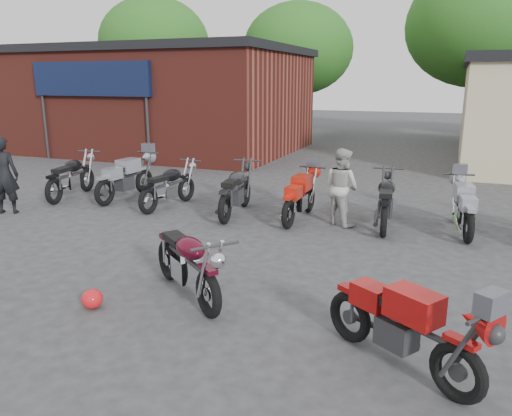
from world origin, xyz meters
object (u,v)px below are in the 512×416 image
at_px(person_dark, 4,175).
at_px(person_light, 342,187).
at_px(row_bike_3, 236,188).
at_px(row_bike_0, 71,174).
at_px(row_bike_5, 386,198).
at_px(row_bike_6, 464,204).
at_px(helmet, 92,299).
at_px(row_bike_1, 126,176).
at_px(vintage_motorcycle, 187,258).
at_px(sportbike, 403,321).
at_px(row_bike_2, 169,184).
at_px(row_bike_4, 300,194).

relative_size(person_dark, person_light, 1.09).
relative_size(person_dark, row_bike_3, 0.83).
relative_size(row_bike_0, row_bike_3, 0.98).
distance_m(row_bike_0, row_bike_5, 7.91).
height_order(row_bike_0, row_bike_6, row_bike_0).
bearing_deg(helmet, row_bike_1, 121.63).
relative_size(person_dark, row_bike_5, 0.85).
distance_m(person_dark, row_bike_6, 9.93).
bearing_deg(vintage_motorcycle, sportbike, 23.84).
relative_size(sportbike, person_dark, 1.09).
xyz_separation_m(vintage_motorcycle, person_dark, (-6.11, 2.53, 0.30)).
height_order(sportbike, person_dark, person_dark).
xyz_separation_m(person_light, row_bike_2, (-4.13, -0.06, -0.24)).
bearing_deg(row_bike_0, helmet, -146.43).
relative_size(row_bike_0, row_bike_4, 1.05).
xyz_separation_m(person_dark, row_bike_2, (3.16, 1.84, -0.31)).
bearing_deg(row_bike_4, person_light, -90.16).
relative_size(vintage_motorcycle, row_bike_0, 0.96).
relative_size(row_bike_0, row_bike_1, 0.99).
bearing_deg(row_bike_5, row_bike_6, -90.40).
xyz_separation_m(sportbike, row_bike_3, (-4.13, 5.10, 0.06)).
bearing_deg(person_light, sportbike, 139.82).
relative_size(row_bike_3, row_bike_6, 1.08).
bearing_deg(row_bike_6, helmet, 132.19).
relative_size(vintage_motorcycle, sportbike, 1.04).
relative_size(row_bike_3, row_bike_5, 1.02).
height_order(row_bike_1, row_bike_3, row_bike_3).
height_order(person_light, row_bike_3, person_light).
bearing_deg(vintage_motorcycle, person_light, 113.32).
height_order(vintage_motorcycle, person_light, person_light).
relative_size(helmet, person_light, 0.18).
bearing_deg(row_bike_2, row_bike_6, -79.29).
bearing_deg(row_bike_6, person_dark, 94.92).
distance_m(vintage_motorcycle, helmet, 1.36).
xyz_separation_m(row_bike_2, row_bike_6, (6.51, 0.39, 0.00)).
height_order(sportbike, row_bike_3, row_bike_3).
relative_size(vintage_motorcycle, helmet, 6.94).
distance_m(sportbike, row_bike_4, 5.86).
height_order(row_bike_3, row_bike_4, row_bike_3).
xyz_separation_m(person_dark, row_bike_1, (1.72, 2.16, -0.27)).
height_order(vintage_motorcycle, sportbike, vintage_motorcycle).
xyz_separation_m(helmet, row_bike_2, (-1.91, 5.14, 0.44)).
xyz_separation_m(row_bike_1, row_bike_4, (4.67, -0.23, -0.03)).
height_order(vintage_motorcycle, row_bike_2, vintage_motorcycle).
bearing_deg(row_bike_4, row_bike_2, 92.57).
bearing_deg(row_bike_3, row_bike_0, 82.86).
relative_size(helmet, row_bike_5, 0.14).
relative_size(helmet, row_bike_2, 0.15).
bearing_deg(row_bike_1, person_dark, 145.00).
bearing_deg(person_dark, vintage_motorcycle, 133.00).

